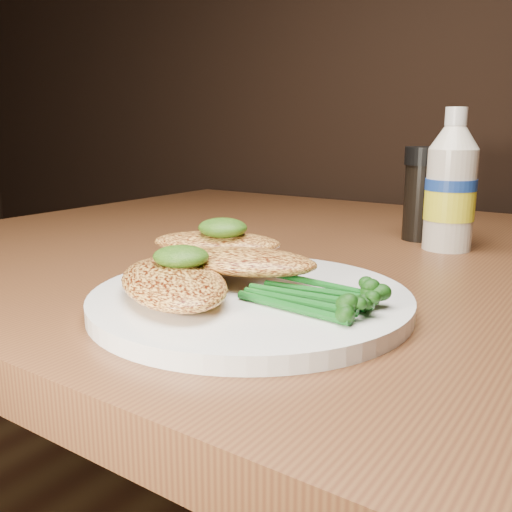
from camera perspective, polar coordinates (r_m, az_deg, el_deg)
The scene contains 9 objects.
plate at distance 0.44m, azimuth -0.56°, elevation -4.46°, with size 0.25×0.25×0.01m, color white.
chicken_front at distance 0.43m, azimuth -8.39°, elevation -2.59°, with size 0.14×0.08×0.02m, color #FBB44F.
chicken_mid at distance 0.46m, azimuth -1.73°, elevation -0.45°, with size 0.13×0.07×0.02m, color #FBB44F.
chicken_back at distance 0.50m, azimuth -4.02°, elevation 1.38°, with size 0.12×0.06×0.02m, color #FBB44F.
pesto_front at distance 0.44m, azimuth -7.61°, elevation -0.04°, with size 0.04×0.04×0.02m, color black.
pesto_back at distance 0.49m, azimuth -3.39°, elevation 2.87°, with size 0.04×0.04×0.02m, color black.
broccolini_bundle at distance 0.41m, azimuth 5.27°, elevation -3.55°, with size 0.12×0.09×0.02m, color #135819, non-canonical shape.
mayo_bottle at distance 0.68m, azimuth 19.16°, elevation 7.28°, with size 0.06×0.06×0.16m, color beige, non-canonical shape.
pepper_grinder at distance 0.73m, azimuth 16.46°, elevation 6.03°, with size 0.05×0.05×0.11m, color black, non-canonical shape.
Camera 1 is at (0.20, 0.47, 0.89)m, focal length 39.50 mm.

